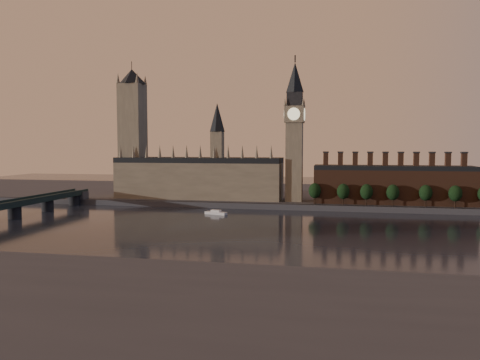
{
  "coord_description": "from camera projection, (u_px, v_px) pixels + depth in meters",
  "views": [
    {
      "loc": [
        39.5,
        -237.07,
        44.79
      ],
      "look_at": [
        -19.84,
        55.0,
        23.21
      ],
      "focal_mm": 35.0,
      "sensor_mm": 36.0,
      "label": 1
    }
  ],
  "objects": [
    {
      "name": "north_bank",
      "position": [
        289.0,
        194.0,
        416.68
      ],
      "size": [
        900.0,
        182.0,
        4.0
      ],
      "color": "#404145",
      "rests_on": "ground"
    },
    {
      "name": "embankment_tree_0",
      "position": [
        315.0,
        191.0,
        329.39
      ],
      "size": [
        8.6,
        8.6,
        14.88
      ],
      "color": "black",
      "rests_on": "north_bank"
    },
    {
      "name": "embankment_tree_1",
      "position": [
        343.0,
        191.0,
        324.31
      ],
      "size": [
        8.6,
        8.6,
        14.88
      ],
      "color": "black",
      "rests_on": "north_bank"
    },
    {
      "name": "embankment_tree_2",
      "position": [
        366.0,
        192.0,
        321.41
      ],
      "size": [
        8.6,
        8.6,
        14.88
      ],
      "color": "black",
      "rests_on": "north_bank"
    },
    {
      "name": "embankment_tree_5",
      "position": [
        455.0,
        193.0,
        310.17
      ],
      "size": [
        8.6,
        8.6,
        14.88
      ],
      "color": "black",
      "rests_on": "north_bank"
    },
    {
      "name": "river_boat",
      "position": [
        216.0,
        213.0,
        307.21
      ],
      "size": [
        15.64,
        8.3,
        3.01
      ],
      "rotation": [
        0.0,
        0.0,
        -0.28
      ],
      "color": "silver",
      "rests_on": "ground"
    },
    {
      "name": "victoria_tower",
      "position": [
        133.0,
        128.0,
        374.76
      ],
      "size": [
        24.0,
        24.0,
        108.0
      ],
      "color": "gray",
      "rests_on": "north_bank"
    },
    {
      "name": "embankment_tree_4",
      "position": [
        426.0,
        193.0,
        314.87
      ],
      "size": [
        8.6,
        8.6,
        14.88
      ],
      "color": "black",
      "rests_on": "north_bank"
    },
    {
      "name": "embankment_tree_3",
      "position": [
        393.0,
        192.0,
        317.68
      ],
      "size": [
        8.6,
        8.6,
        14.88
      ],
      "color": "black",
      "rests_on": "north_bank"
    },
    {
      "name": "chimney_block",
      "position": [
        392.0,
        184.0,
        333.14
      ],
      "size": [
        110.0,
        25.0,
        37.0
      ],
      "color": "#573221",
      "rests_on": "north_bank"
    },
    {
      "name": "palace_of_westminster",
      "position": [
        200.0,
        176.0,
        366.35
      ],
      "size": [
        130.0,
        30.3,
        74.0
      ],
      "color": "gray",
      "rests_on": "north_bank"
    },
    {
      "name": "ground",
      "position": [
        256.0,
        233.0,
        242.8
      ],
      "size": [
        900.0,
        900.0,
        0.0
      ],
      "primitive_type": "plane",
      "color": "black",
      "rests_on": "ground"
    },
    {
      "name": "big_ben",
      "position": [
        294.0,
        130.0,
        344.23
      ],
      "size": [
        15.0,
        15.0,
        107.0
      ],
      "color": "gray",
      "rests_on": "north_bank"
    }
  ]
}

